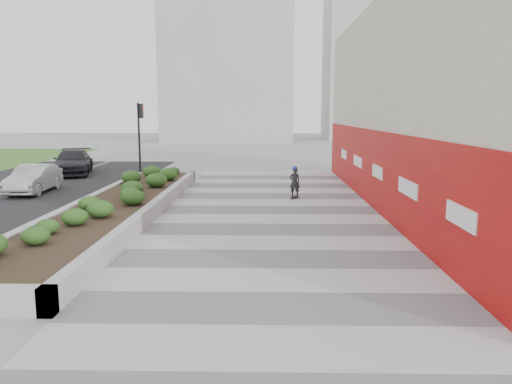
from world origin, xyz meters
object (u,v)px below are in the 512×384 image
planter (117,204)px  car_silver (34,179)px  traffic_signal_near (140,129)px  car_dark (73,162)px  skateboarder (295,182)px

planter → car_silver: car_silver is taller
traffic_signal_near → car_dark: bearing=160.4°
car_silver → car_dark: car_dark is taller
skateboarder → car_silver: 12.01m
planter → car_dark: 13.64m
car_silver → car_dark: bearing=94.0°
traffic_signal_near → car_silver: 6.84m
traffic_signal_near → skateboarder: traffic_signal_near is taller
skateboarder → traffic_signal_near: bearing=160.0°
skateboarder → car_dark: size_ratio=0.28×
car_silver → car_dark: (-0.88, 6.99, 0.09)m
planter → traffic_signal_near: size_ratio=4.29×
car_silver → skateboarder: bearing=-9.2°
planter → traffic_signal_near: 10.90m
planter → car_silver: size_ratio=4.61×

